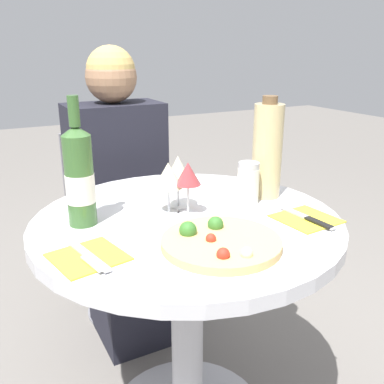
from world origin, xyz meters
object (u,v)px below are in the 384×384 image
Objects in this scene: dining_table at (187,277)px; wine_bottle at (79,177)px; chair_behind_diner at (116,225)px; pizza_large at (220,242)px; tall_carafe at (267,150)px; seated_diner at (125,209)px.

dining_table is 2.53× the size of wine_bottle.
chair_behind_diner is 1.02m from pizza_large.
wine_bottle reaches higher than chair_behind_diner.
dining_table is at bearing -171.62° from tall_carafe.
seated_diner is at bearing 87.47° from dining_table.
pizza_large is at bearing -142.38° from tall_carafe.
chair_behind_diner is at bearing 110.98° from tall_carafe.
chair_behind_diner is 0.86m from wine_bottle.
seated_diner is at bearing 115.33° from tall_carafe.
seated_diner is 0.85m from pizza_large.
chair_behind_diner reaches higher than dining_table.
seated_diner reaches higher than dining_table.
wine_bottle is at bearing 175.61° from tall_carafe.
chair_behind_diner is 2.65× the size of tall_carafe.
dining_table is 0.72× the size of seated_diner.
chair_behind_diner is 0.70× the size of seated_diner.
tall_carafe reaches higher than dining_table.
wine_bottle is (-0.25, 0.29, 0.12)m from pizza_large.
pizza_large is (-0.04, -0.82, 0.21)m from seated_diner.
dining_table is at bearing 87.92° from chair_behind_diner.
dining_table is 2.74× the size of tall_carafe.
tall_carafe is (0.27, -0.58, 0.34)m from seated_diner.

